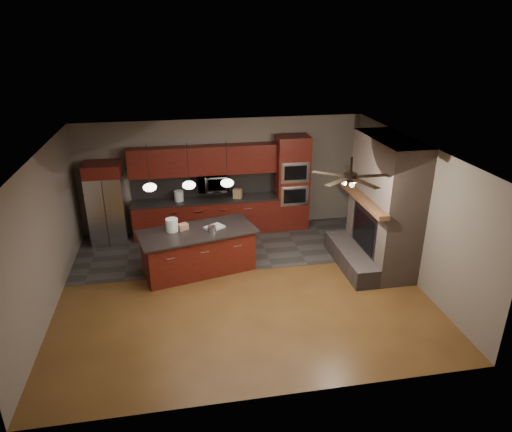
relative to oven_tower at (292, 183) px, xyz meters
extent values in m
plane|color=brown|center=(-1.70, -2.69, -1.19)|extent=(7.00, 7.00, 0.00)
cube|color=white|center=(-1.70, -2.69, 1.61)|extent=(7.00, 6.00, 0.02)
cube|color=#6C6356|center=(-1.70, 0.31, 0.21)|extent=(7.00, 0.02, 2.80)
cube|color=#6C6356|center=(1.80, -2.69, 0.21)|extent=(0.02, 6.00, 2.80)
cube|color=#6C6356|center=(-5.20, -2.69, 0.21)|extent=(0.02, 6.00, 2.80)
cube|color=#393634|center=(-1.70, -0.89, -1.19)|extent=(7.00, 2.40, 0.01)
cube|color=#796456|center=(1.40, -2.29, 0.21)|extent=(0.80, 2.00, 2.80)
cube|color=#4E4340|center=(0.75, -2.29, -0.99)|extent=(0.50, 2.00, 0.40)
cube|color=#2D2D30|center=(1.02, -2.29, -0.37)|extent=(0.05, 1.20, 0.95)
cube|color=black|center=(1.00, -2.29, -0.37)|extent=(0.02, 1.00, 0.75)
cube|color=brown|center=(0.90, -2.29, 0.36)|extent=(0.22, 2.10, 0.10)
cube|color=#5B1D10|center=(-2.18, 0.01, -0.76)|extent=(3.55, 0.60, 0.86)
cube|color=black|center=(-2.18, 0.01, -0.31)|extent=(3.59, 0.64, 0.04)
cube|color=black|center=(-2.18, 0.29, 0.01)|extent=(3.55, 0.03, 0.60)
cube|color=#5B1D10|center=(-2.18, 0.13, 0.66)|extent=(3.55, 0.35, 0.70)
cube|color=#5B1D10|center=(0.00, 0.01, 0.00)|extent=(0.80, 0.60, 2.38)
cube|color=silver|center=(0.00, -0.30, -0.24)|extent=(0.70, 0.03, 0.52)
cube|color=black|center=(0.00, -0.32, -0.24)|extent=(0.55, 0.02, 0.35)
cube|color=silver|center=(0.00, -0.30, 0.36)|extent=(0.70, 0.03, 0.52)
cube|color=black|center=(0.00, -0.32, 0.36)|extent=(0.55, 0.02, 0.35)
imported|color=silver|center=(-1.98, 0.06, 0.11)|extent=(0.73, 0.41, 0.50)
cube|color=silver|center=(-4.49, -0.07, -0.36)|extent=(0.83, 0.72, 1.66)
cube|color=#2D2D30|center=(-4.49, -0.44, -0.36)|extent=(0.02, 0.02, 1.64)
cube|color=silver|center=(-4.59, -0.45, -0.31)|extent=(0.03, 0.03, 0.83)
cube|color=silver|center=(-4.39, -0.45, -0.31)|extent=(0.03, 0.03, 0.83)
cube|color=#5B1D10|center=(-4.49, -0.08, 0.62)|extent=(0.83, 0.72, 0.30)
cube|color=#5B1D10|center=(-2.49, -1.88, -0.75)|extent=(2.39, 1.43, 0.88)
cube|color=black|center=(-2.49, -1.88, -0.29)|extent=(2.57, 1.61, 0.04)
cylinder|color=white|center=(-2.99, -1.79, -0.14)|extent=(0.33, 0.33, 0.27)
cylinder|color=#A2A3A7|center=(-2.19, -1.97, -0.21)|extent=(0.24, 0.24, 0.12)
cube|color=silver|center=(-2.12, -1.81, -0.25)|extent=(0.47, 0.43, 0.04)
cube|color=#AB7558|center=(-2.77, -1.76, -0.21)|extent=(0.24, 0.22, 0.13)
cylinder|color=silver|center=(-2.81, 0.01, -0.17)|extent=(0.23, 0.23, 0.25)
cube|color=#A58255|center=(-1.38, -0.04, -0.18)|extent=(0.25, 0.22, 0.22)
cylinder|color=black|center=(-3.35, -1.99, 1.22)|extent=(0.01, 0.01, 0.78)
ellipsoid|color=white|center=(-3.35, -1.99, 0.77)|extent=(0.26, 0.26, 0.16)
cylinder|color=black|center=(-2.60, -1.99, 1.22)|extent=(0.01, 0.01, 0.78)
ellipsoid|color=white|center=(-2.60, -1.99, 0.77)|extent=(0.26, 0.26, 0.16)
cylinder|color=black|center=(-1.85, -1.99, 1.22)|extent=(0.01, 0.01, 0.78)
ellipsoid|color=white|center=(-1.85, -1.99, 0.77)|extent=(0.26, 0.26, 0.16)
cylinder|color=black|center=(0.10, -3.49, 1.46)|extent=(0.04, 0.04, 0.30)
cylinder|color=black|center=(0.10, -3.49, 1.26)|extent=(0.24, 0.24, 0.12)
cube|color=#312213|center=(0.48, -3.49, 1.26)|extent=(0.60, 0.12, 0.01)
cube|color=#312213|center=(0.22, -3.13, 1.26)|extent=(0.30, 0.61, 0.01)
cube|color=#312213|center=(-0.21, -3.27, 1.26)|extent=(0.56, 0.45, 0.01)
cube|color=#312213|center=(-0.21, -3.72, 1.26)|extent=(0.56, 0.45, 0.01)
cube|color=#312213|center=(0.22, -3.85, 1.26)|extent=(0.30, 0.61, 0.01)
camera|label=1|loc=(-2.79, -10.53, 3.66)|focal=32.00mm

